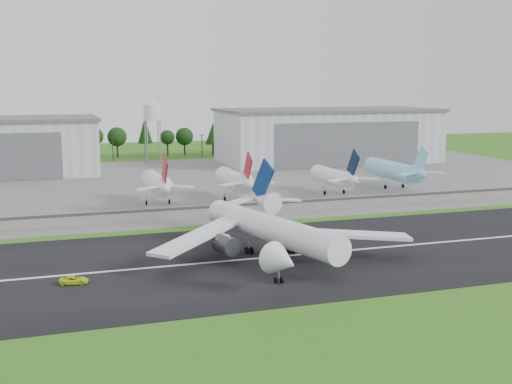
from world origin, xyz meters
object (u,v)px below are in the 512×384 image
object	(u,v)px
parked_jet_navy	(337,177)
ground_vehicle	(74,280)
parked_jet_red_b	(237,181)
parked_jet_skyblue	(397,171)
parked_jet_red_a	(158,185)
main_airliner	(271,236)

from	to	relation	value
parked_jet_navy	ground_vehicle	bearing A→B (deg)	-140.12
parked_jet_red_b	parked_jet_skyblue	xyz separation A→B (m)	(59.85, 5.02, 0.09)
parked_jet_red_b	parked_jet_navy	bearing A→B (deg)	-0.08
parked_jet_red_a	parked_jet_navy	xyz separation A→B (m)	(58.95, -0.04, -0.28)
parked_jet_navy	parked_jet_skyblue	distance (m)	26.01
parked_jet_navy	parked_jet_skyblue	bearing A→B (deg)	11.23
parked_jet_red_a	parked_jet_navy	distance (m)	58.95
parked_jet_red_b	parked_jet_skyblue	distance (m)	60.06
parked_jet_red_a	parked_jet_skyblue	xyz separation A→B (m)	(84.46, 5.02, 0.13)
parked_jet_red_b	parked_jet_navy	size ratio (longest dim) A/B	1.00
main_airliner	parked_jet_navy	world-z (taller)	main_airliner
parked_jet_red_b	ground_vehicle	bearing A→B (deg)	-125.89
ground_vehicle	parked_jet_skyblue	size ratio (longest dim) A/B	0.14
parked_jet_skyblue	main_airliner	bearing A→B (deg)	-135.03
parked_jet_red_a	parked_jet_red_b	world-z (taller)	parked_jet_red_b
ground_vehicle	parked_jet_red_b	xyz separation A→B (m)	(52.55, 72.63, 5.57)
ground_vehicle	parked_jet_skyblue	world-z (taller)	parked_jet_skyblue
ground_vehicle	parked_jet_skyblue	distance (m)	136.73
parked_jet_red_a	parked_jet_navy	world-z (taller)	parked_jet_red_a
parked_jet_red_a	main_airliner	bearing A→B (deg)	-79.55
main_airliner	ground_vehicle	xyz separation A→B (m)	(-40.29, -5.62, -4.07)
ground_vehicle	parked_jet_red_b	world-z (taller)	parked_jet_red_b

